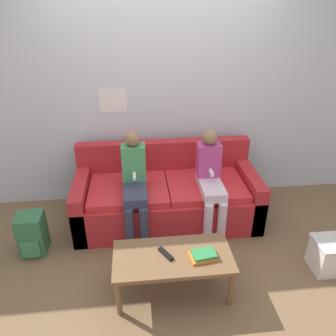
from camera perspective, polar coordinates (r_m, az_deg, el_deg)
ground_plane at (r=3.40m, az=0.75°, el=-13.83°), size 10.00×10.00×0.00m
wall_back at (r=3.73m, az=-1.11°, el=12.92°), size 8.00×0.06×2.60m
couch at (r=3.67m, az=-0.23°, el=-4.93°), size 1.97×0.86×0.81m
coffee_table at (r=2.79m, az=0.84°, el=-15.66°), size 0.98×0.48×0.38m
person_left at (r=3.31m, az=-5.83°, el=-2.32°), size 0.24×0.58×1.10m
person_right at (r=3.39m, az=7.43°, el=-1.71°), size 0.24×0.58×1.08m
tv_remote at (r=2.76m, az=-0.41°, el=-14.71°), size 0.12×0.17×0.02m
book_stack at (r=2.75m, az=6.09°, el=-14.85°), size 0.23×0.18×0.05m
storage_box at (r=3.46m, az=27.28°, el=-13.25°), size 0.45×0.29×0.32m
backpack at (r=3.49m, az=-22.56°, el=-10.60°), size 0.24×0.26×0.43m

